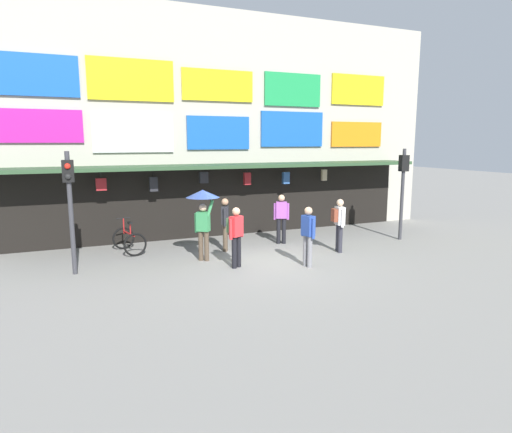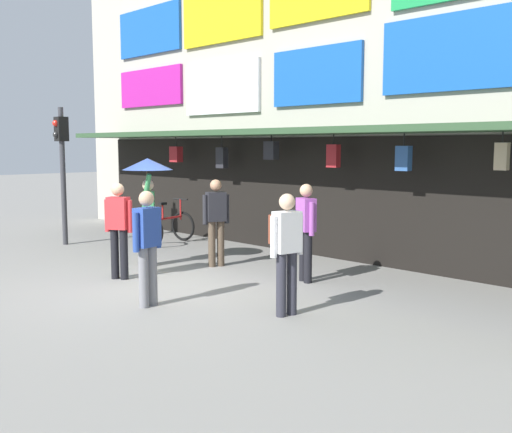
{
  "view_description": "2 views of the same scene",
  "coord_description": "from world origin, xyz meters",
  "views": [
    {
      "loc": [
        -5.02,
        -11.34,
        3.43
      ],
      "look_at": [
        0.27,
        1.17,
        1.13
      ],
      "focal_mm": 31.07,
      "sensor_mm": 36.0,
      "label": 1
    },
    {
      "loc": [
        8.13,
        -5.79,
        2.32
      ],
      "look_at": [
        1.01,
        1.22,
        1.14
      ],
      "focal_mm": 42.27,
      "sensor_mm": 36.0,
      "label": 2
    }
  ],
  "objects": [
    {
      "name": "ground_plane",
      "position": [
        0.0,
        0.0,
        0.0
      ],
      "size": [
        80.0,
        80.0,
        0.0
      ],
      "primitive_type": "plane",
      "color": "gray"
    },
    {
      "name": "shopfront",
      "position": [
        -0.0,
        4.57,
        3.96
      ],
      "size": [
        18.0,
        2.6,
        8.0
      ],
      "color": "#B2AD9E",
      "rests_on": "ground"
    },
    {
      "name": "traffic_light_near",
      "position": [
        -5.03,
        0.84,
        2.14
      ],
      "size": [
        0.29,
        0.33,
        3.2
      ],
      "color": "#38383D",
      "rests_on": "ground"
    },
    {
      "name": "bicycle_parked",
      "position": [
        -3.42,
        2.64,
        0.39
      ],
      "size": [
        0.94,
        1.28,
        1.05
      ],
      "color": "black",
      "rests_on": "ground"
    },
    {
      "name": "pedestrian_in_black",
      "position": [
        0.95,
        -0.91,
        0.95
      ],
      "size": [
        0.28,
        0.52,
        1.68
      ],
      "color": "gray",
      "rests_on": "ground"
    },
    {
      "name": "pedestrian_in_yellow",
      "position": [
        -0.57,
        1.7,
        0.95
      ],
      "size": [
        0.34,
        0.5,
        1.68
      ],
      "color": "brown",
      "rests_on": "ground"
    },
    {
      "name": "pedestrian_in_purple",
      "position": [
        2.66,
        0.17,
        0.98
      ],
      "size": [
        0.4,
        0.52,
        1.68
      ],
      "color": "#2D2D38",
      "rests_on": "ground"
    },
    {
      "name": "pedestrian_with_umbrella",
      "position": [
        -1.53,
        0.82,
        1.64
      ],
      "size": [
        0.96,
        0.96,
        2.08
      ],
      "color": "brown",
      "rests_on": "ground"
    },
    {
      "name": "pedestrian_in_blue",
      "position": [
        1.52,
        1.91,
        0.95
      ],
      "size": [
        0.49,
        0.34,
        1.68
      ],
      "color": "black",
      "rests_on": "ground"
    },
    {
      "name": "pedestrian_in_white",
      "position": [
        -0.92,
        -0.21,
        0.98
      ],
      "size": [
        0.48,
        0.46,
        1.68
      ],
      "color": "black",
      "rests_on": "ground"
    }
  ]
}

